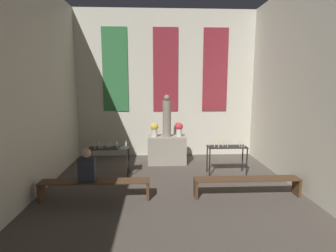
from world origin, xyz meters
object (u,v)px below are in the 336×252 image
Objects in this scene: pew_back_left at (95,185)px; candle_rack_left at (109,152)px; flower_vase_left at (154,129)px; flower_vase_right at (179,129)px; person_seated at (87,167)px; pew_back_right at (247,182)px; candle_rack_right at (227,150)px; statue at (167,117)px; altar at (167,150)px.

candle_rack_left is at bearing 88.25° from pew_back_left.
flower_vase_left is at bearing 41.37° from candle_rack_left.
person_seated is (-2.26, -2.67, -0.38)m from flower_vase_right.
pew_back_right is at bearing -0.00° from person_seated.
flower_vase_right is 3.08m from pew_back_right.
flower_vase_left is 3.07m from person_seated.
candle_rack_right is 1.50× the size of person_seated.
flower_vase_left is 0.60× the size of person_seated.
candle_rack_left reaches higher than pew_back_left.
statue is at bearing 0.00° from flower_vase_left.
statue reaches higher than pew_back_left.
flower_vase_left reaches higher than candle_rack_left.
candle_rack_left is 3.74m from pew_back_right.
pew_back_left is at bearing -155.34° from candle_rack_right.
flower_vase_right is 0.40× the size of candle_rack_left.
altar is 0.51× the size of pew_back_right.
altar is 1.65× the size of person_seated.
candle_rack_right is at bearing 24.66° from pew_back_left.
candle_rack_left is 0.46× the size of pew_back_right.
statue is at bearing 122.72° from pew_back_right.
candle_rack_right reaches higher than pew_back_left.
statue is 1.81× the size of person_seated.
candle_rack_right is at bearing -34.06° from altar.
pew_back_left is at bearing -122.72° from altar.
pew_back_left is 1.00× the size of pew_back_right.
candle_rack_left is 3.32m from candle_rack_right.
candle_rack_right is (2.05, -1.12, -0.44)m from flower_vase_left.
flower_vase_right is (0.40, 0.00, -0.38)m from statue.
statue reaches higher than flower_vase_right.
candle_rack_right is 0.46× the size of pew_back_right.
statue is 1.21× the size of candle_rack_left.
candle_rack_right is (1.66, -1.12, -0.82)m from statue.
candle_rack_right reaches higher than altar.
flower_vase_left is at bearing 180.00° from statue.
statue is 0.55m from flower_vase_right.
candle_rack_right is 3.85m from person_seated.
flower_vase_left is 2.38m from candle_rack_right.
person_seated is at bearing 180.00° from pew_back_left.
statue reaches higher than pew_back_right.
flower_vase_left is 0.40× the size of candle_rack_right.
altar is 3.17m from pew_back_left.
pew_back_right is at bearing -57.28° from statue.
pew_back_left is (-0.05, -1.55, -0.36)m from candle_rack_left.
statue is 0.55× the size of pew_back_left.
altar is 0.79m from flower_vase_right.
candle_rack_right is (1.26, -1.12, -0.44)m from flower_vase_right.
statue is 2.16m from candle_rack_right.
flower_vase_right is (0.79, 0.00, 0.00)m from flower_vase_left.
altar is 2.73× the size of flower_vase_right.
candle_rack_right is at bearing 23.73° from person_seated.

